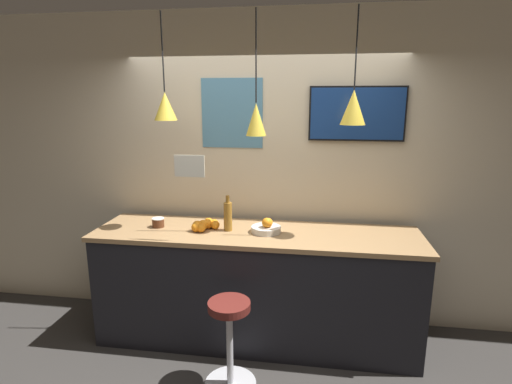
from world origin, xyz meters
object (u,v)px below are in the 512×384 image
object	(u,v)px
fruit_bowl	(266,227)
juice_bottle	(228,216)
spread_jar	(158,222)
mounted_tv	(357,114)
bar_stool	(230,334)

from	to	relation	value
fruit_bowl	juice_bottle	xyz separation A→B (m)	(-0.33, 0.00, 0.09)
spread_jar	mounted_tv	world-z (taller)	mounted_tv
mounted_tv	juice_bottle	bearing A→B (deg)	-158.90
juice_bottle	fruit_bowl	bearing A→B (deg)	-0.82
juice_bottle	mounted_tv	world-z (taller)	mounted_tv
spread_jar	mounted_tv	distance (m)	1.99
bar_stool	spread_jar	xyz separation A→B (m)	(-0.77, 0.64, 0.63)
bar_stool	juice_bottle	distance (m)	0.97
fruit_bowl	mounted_tv	distance (m)	1.26
bar_stool	mounted_tv	bearing A→B (deg)	48.60
fruit_bowl	juice_bottle	bearing A→B (deg)	179.18
bar_stool	fruit_bowl	bearing A→B (deg)	73.11
juice_bottle	mounted_tv	distance (m)	1.43
fruit_bowl	mounted_tv	bearing A→B (deg)	29.59
bar_stool	spread_jar	world-z (taller)	spread_jar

